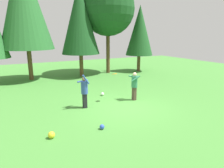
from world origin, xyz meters
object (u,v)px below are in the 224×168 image
Objects in this scene: person_thrower at (84,90)px; ball_white at (102,94)px; tree_far_right at (140,31)px; tree_right at (108,9)px; tree_center at (80,19)px; ball_blue at (102,127)px; frisbee at (115,74)px; tree_left at (24,1)px; person_catcher at (134,84)px; ball_yellow at (51,135)px.

person_thrower reaches higher than ball_white.
tree_right reaches higher than tree_far_right.
tree_right is at bearing 7.62° from tree_center.
tree_far_right is (6.95, 6.13, 3.96)m from ball_white.
tree_right reaches higher than ball_blue.
tree_right reaches higher than ball_white.
person_thrower is at bearing 85.15° from ball_blue.
frisbee is 10.05m from tree_left.
tree_center is at bearing 178.03° from tree_far_right.
frisbee is at bearing -132.49° from tree_far_right.
person_thrower reaches higher than person_catcher.
tree_far_right reaches higher than person_thrower.
ball_blue is at bearing -104.65° from tree_center.
ball_white is 0.03× the size of tree_far_right.
frisbee is 0.04× the size of tree_center.
ball_yellow is at bearing 174.11° from ball_blue.
tree_center reaches higher than frisbee.
person_thrower is 0.21× the size of tree_right.
ball_yellow is 1.23× the size of ball_white.
tree_left is at bearing 116.29° from ball_white.
tree_left reaches higher than tree_far_right.
tree_left reaches higher than person_catcher.
tree_right is at bearing 54.62° from ball_yellow.
ball_yellow is 5.43m from ball_white.
tree_center is at bearing 85.00° from frisbee.
ball_white is 0.02× the size of tree_right.
person_thrower is at bearing 48.18° from ball_yellow.
frisbee is at bearing -0.00° from person_catcher.
ball_white is at bearing 97.16° from frisbee.
ball_yellow is (-2.14, -2.39, -0.84)m from person_thrower.
person_catcher is at bearing -7.89° from person_thrower.
ball_blue is 0.78× the size of ball_yellow.
person_catcher is 0.20× the size of tree_center.
person_catcher reaches higher than ball_white.
person_catcher reaches higher than ball_yellow.
person_thrower is 7.01× the size of ball_yellow.
tree_left is at bearing 178.61° from tree_right.
tree_far_right reaches higher than ball_white.
tree_right reaches higher than tree_center.
tree_right is (-3.24, 0.60, 1.95)m from tree_far_right.
ball_yellow is at bearing -146.98° from frisbee.
person_catcher is at bearing -61.02° from tree_left.
tree_left reaches higher than frisbee.
person_catcher is 0.25× the size of tree_far_right.
tree_right reaches higher than frisbee.
person_catcher is at bearing -86.71° from tree_center.
person_catcher is at bearing -14.59° from frisbee.
ball_yellow is 12.36m from tree_left.
ball_yellow is 0.03× the size of tree_right.
person_thrower is 10.02m from tree_left.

